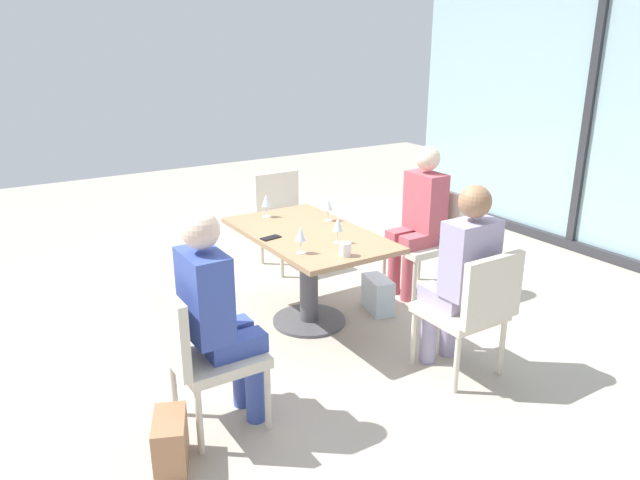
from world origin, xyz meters
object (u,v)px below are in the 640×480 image
wine_glass_3 (301,234)px  coffee_cup (345,249)px  dining_table_main (309,256)px  person_near_window (419,214)px  wine_glass_1 (266,201)px  wine_glass_0 (338,225)px  handbag_1 (378,294)px  person_front_right (217,310)px  person_far_right (462,270)px  chair_far_left (285,214)px  cell_phone_on_table (271,238)px  wine_glass_2 (328,204)px  chair_near_window (428,235)px  chair_far_right (472,306)px  chair_front_right (200,349)px  handbag_0 (171,442)px

wine_glass_3 → coffee_cup: (0.20, 0.22, -0.09)m
dining_table_main → wine_glass_3: bearing=-37.5°
person_near_window → wine_glass_1: 1.27m
wine_glass_0 → coffee_cup: bearing=-22.9°
handbag_1 → person_front_right: bearing=-54.6°
person_far_right → handbag_1: bearing=173.8°
person_front_right → wine_glass_3: bearing=119.7°
dining_table_main → handbag_1: (0.12, 0.57, -0.40)m
person_far_right → wine_glass_3: size_ratio=6.81×
chair_far_left → wine_glass_1: bearing=-37.9°
wine_glass_1 → handbag_1: (0.63, 0.65, -0.72)m
coffee_cup → handbag_1: size_ratio=0.30×
person_far_right → cell_phone_on_table: bearing=-145.6°
chair_far_left → coffee_cup: 1.86m
wine_glass_1 → person_near_window: bearing=66.1°
wine_glass_2 → handbag_1: wine_glass_2 is taller
dining_table_main → wine_glass_2: bearing=120.7°
person_far_right → wine_glass_2: 1.28m
chair_far_left → wine_glass_0: size_ratio=4.70×
chair_near_window → wine_glass_1: size_ratio=4.70×
person_near_window → cell_phone_on_table: 1.37m
wine_glass_0 → wine_glass_3: size_ratio=1.00×
dining_table_main → chair_near_window: size_ratio=1.55×
chair_far_left → wine_glass_0: wine_glass_0 is taller
wine_glass_3 → person_near_window: bearing=105.0°
chair_near_window → chair_far_right: 1.40m
chair_far_left → person_far_right: (2.30, -0.00, 0.20)m
chair_far_right → coffee_cup: (-0.65, -0.52, 0.28)m
chair_front_right → wine_glass_1: 1.76m
chair_front_right → handbag_0: chair_front_right is taller
wine_glass_3 → wine_glass_1: bearing=167.3°
wine_glass_2 → cell_phone_on_table: (0.14, -0.58, -0.13)m
wine_glass_2 → handbag_0: size_ratio=0.62×
chair_front_right → chair_far_left: size_ratio=1.00×
chair_far_right → wine_glass_1: 1.84m
wine_glass_0 → cell_phone_on_table: bearing=-134.1°
chair_far_left → handbag_0: size_ratio=2.90×
chair_near_window → chair_far_right: size_ratio=1.00×
wine_glass_1 → handbag_0: size_ratio=0.62×
wine_glass_2 → wine_glass_3: size_ratio=1.00×
dining_table_main → cell_phone_on_table: size_ratio=9.39×
chair_front_right → wine_glass_0: 1.37m
chair_near_window → wine_glass_3: bearing=-76.1°
chair_near_window → person_near_window: 0.23m
wine_glass_0 → handbag_1: bearing=110.6°
chair_near_window → chair_far_right: same height
cell_phone_on_table → handbag_0: size_ratio=0.48×
person_near_window → cell_phone_on_table: size_ratio=8.75×
dining_table_main → person_far_right: bearing=22.9°
person_front_right → coffee_cup: 1.05m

